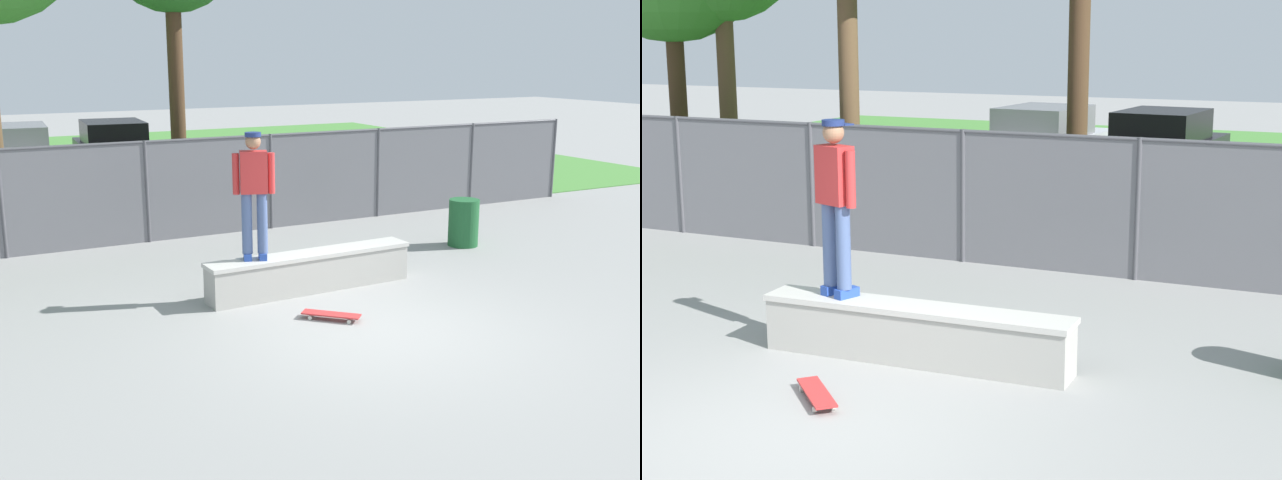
{
  "view_description": "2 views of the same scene",
  "coord_description": "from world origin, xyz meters",
  "views": [
    {
      "loc": [
        -5.02,
        -8.07,
        3.52
      ],
      "look_at": [
        -0.08,
        1.37,
        0.92
      ],
      "focal_mm": 43.31,
      "sensor_mm": 36.0,
      "label": 1
    },
    {
      "loc": [
        4.31,
        -6.49,
        3.34
      ],
      "look_at": [
        0.37,
        2.37,
        1.22
      ],
      "focal_mm": 54.5,
      "sensor_mm": 36.0,
      "label": 2
    }
  ],
  "objects": [
    {
      "name": "concrete_ledge",
      "position": [
        0.05,
        1.92,
        0.3
      ],
      "size": [
        3.32,
        0.59,
        0.6
      ],
      "color": "#A8A59E",
      "rests_on": "ground"
    },
    {
      "name": "car_silver",
      "position": [
        -2.71,
        13.83,
        0.84
      ],
      "size": [
        2.27,
        4.33,
        1.66
      ],
      "color": "#B7BABF",
      "rests_on": "ground"
    },
    {
      "name": "grass_strip",
      "position": [
        0.0,
        16.4,
        0.01
      ],
      "size": [
        29.86,
        20.0,
        0.02
      ],
      "primitive_type": "cube",
      "color": "#478438",
      "rests_on": "ground"
    },
    {
      "name": "skateboard",
      "position": [
        -0.31,
        0.61,
        0.07
      ],
      "size": [
        0.71,
        0.7,
        0.09
      ],
      "color": "red",
      "rests_on": "ground"
    },
    {
      "name": "skateboarder",
      "position": [
        -0.85,
        1.92,
        1.63
      ],
      "size": [
        0.57,
        0.38,
        1.84
      ],
      "color": "#2647A5",
      "rests_on": "concrete_ledge"
    },
    {
      "name": "ground_plane",
      "position": [
        0.0,
        0.0,
        0.0
      ],
      "size": [
        80.0,
        80.0,
        0.0
      ],
      "primitive_type": "plane",
      "color": "gray"
    },
    {
      "name": "car_black",
      "position": [
        -0.11,
        13.85,
        0.84
      ],
      "size": [
        2.27,
        4.33,
        1.66
      ],
      "color": "black",
      "rests_on": "ground"
    },
    {
      "name": "chainlink_fence",
      "position": [
        -0.0,
        6.1,
        1.04
      ],
      "size": [
        17.93,
        0.07,
        1.93
      ],
      "color": "#4C4C51",
      "rests_on": "ground"
    }
  ]
}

